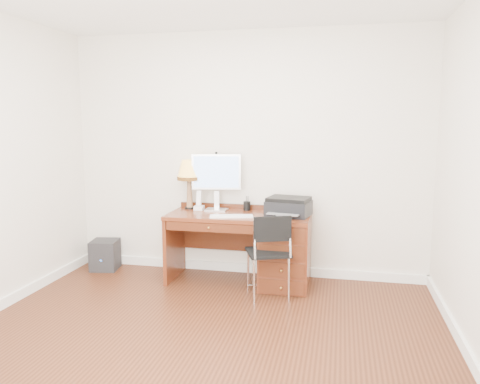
% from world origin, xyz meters
% --- Properties ---
extents(ground, '(4.00, 4.00, 0.00)m').
position_xyz_m(ground, '(0.00, 0.00, 0.00)').
color(ground, '#391A0D').
rests_on(ground, ground).
extents(room_shell, '(4.00, 4.00, 4.00)m').
position_xyz_m(room_shell, '(0.00, 0.63, 0.05)').
color(room_shell, silver).
rests_on(room_shell, ground).
extents(desk, '(1.50, 0.67, 0.75)m').
position_xyz_m(desk, '(0.32, 1.40, 0.41)').
color(desk, '#632914').
rests_on(desk, ground).
extents(monitor, '(0.54, 0.21, 0.62)m').
position_xyz_m(monitor, '(-0.29, 1.57, 1.14)').
color(monitor, silver).
rests_on(monitor, desk).
extents(keyboard, '(0.46, 0.23, 0.02)m').
position_xyz_m(keyboard, '(-0.04, 1.23, 0.76)').
color(keyboard, white).
rests_on(keyboard, desk).
extents(mouse_pad, '(0.23, 0.23, 0.05)m').
position_xyz_m(mouse_pad, '(0.46, 1.27, 0.76)').
color(mouse_pad, black).
rests_on(mouse_pad, desk).
extents(printer, '(0.49, 0.41, 0.19)m').
position_xyz_m(printer, '(0.52, 1.43, 0.84)').
color(printer, black).
rests_on(printer, desk).
extents(leg_lamp, '(0.27, 0.27, 0.55)m').
position_xyz_m(leg_lamp, '(-0.61, 1.58, 1.15)').
color(leg_lamp, black).
rests_on(leg_lamp, desk).
extents(phone, '(0.10, 0.10, 0.21)m').
position_xyz_m(phone, '(-0.48, 1.54, 0.81)').
color(phone, white).
rests_on(phone, desk).
extents(pen_cup, '(0.08, 0.08, 0.10)m').
position_xyz_m(pen_cup, '(0.04, 1.62, 0.80)').
color(pen_cup, black).
rests_on(pen_cup, desk).
extents(chair, '(0.51, 0.52, 0.85)m').
position_xyz_m(chair, '(0.37, 0.99, 0.51)').
color(chair, black).
rests_on(chair, ground).
extents(equipment_box, '(0.34, 0.34, 0.35)m').
position_xyz_m(equipment_box, '(-1.63, 1.50, 0.17)').
color(equipment_box, black).
rests_on(equipment_box, ground).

